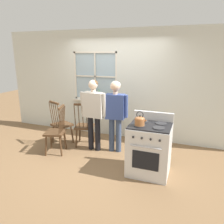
{
  "coord_description": "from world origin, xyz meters",
  "views": [
    {
      "loc": [
        1.78,
        -3.79,
        2.14
      ],
      "look_at": [
        0.32,
        0.12,
        1.0
      ],
      "focal_mm": 35.0,
      "sensor_mm": 36.0,
      "label": 1
    }
  ],
  "objects_px": {
    "chair_by_window": "(56,132)",
    "person_elderly_left": "(94,109)",
    "stove": "(149,149)",
    "kettle": "(140,120)",
    "potted_plant": "(99,97)",
    "chair_center_cluster": "(85,127)",
    "person_teen_center": "(115,110)",
    "chair_near_wall": "(61,125)"
  },
  "relations": [
    {
      "from": "chair_by_window",
      "to": "person_elderly_left",
      "type": "relative_size",
      "value": 0.67
    },
    {
      "from": "person_elderly_left",
      "to": "stove",
      "type": "distance_m",
      "value": 1.54
    },
    {
      "from": "chair_by_window",
      "to": "stove",
      "type": "bearing_deg",
      "value": 69.19
    },
    {
      "from": "chair_by_window",
      "to": "kettle",
      "type": "relative_size",
      "value": 4.28
    },
    {
      "from": "chair_by_window",
      "to": "potted_plant",
      "type": "height_order",
      "value": "potted_plant"
    },
    {
      "from": "chair_by_window",
      "to": "stove",
      "type": "distance_m",
      "value": 2.06
    },
    {
      "from": "stove",
      "to": "chair_by_window",
      "type": "bearing_deg",
      "value": 176.3
    },
    {
      "from": "chair_center_cluster",
      "to": "person_elderly_left",
      "type": "relative_size",
      "value": 0.67
    },
    {
      "from": "person_teen_center",
      "to": "stove",
      "type": "height_order",
      "value": "person_teen_center"
    },
    {
      "from": "chair_center_cluster",
      "to": "stove",
      "type": "distance_m",
      "value": 1.79
    },
    {
      "from": "person_teen_center",
      "to": "chair_by_window",
      "type": "bearing_deg",
      "value": -164.21
    },
    {
      "from": "chair_by_window",
      "to": "person_elderly_left",
      "type": "height_order",
      "value": "person_elderly_left"
    },
    {
      "from": "chair_center_cluster",
      "to": "person_teen_center",
      "type": "height_order",
      "value": "person_teen_center"
    },
    {
      "from": "chair_center_cluster",
      "to": "person_elderly_left",
      "type": "bearing_deg",
      "value": 142.23
    },
    {
      "from": "potted_plant",
      "to": "person_teen_center",
      "type": "bearing_deg",
      "value": -48.41
    },
    {
      "from": "chair_by_window",
      "to": "stove",
      "type": "height_order",
      "value": "stove"
    },
    {
      "from": "chair_center_cluster",
      "to": "chair_by_window",
      "type": "bearing_deg",
      "value": 39.12
    },
    {
      "from": "chair_by_window",
      "to": "kettle",
      "type": "bearing_deg",
      "value": 64.95
    },
    {
      "from": "person_elderly_left",
      "to": "stove",
      "type": "relative_size",
      "value": 1.46
    },
    {
      "from": "chair_near_wall",
      "to": "person_elderly_left",
      "type": "bearing_deg",
      "value": -158.37
    },
    {
      "from": "chair_by_window",
      "to": "chair_near_wall",
      "type": "distance_m",
      "value": 0.51
    },
    {
      "from": "person_teen_center",
      "to": "potted_plant",
      "type": "bearing_deg",
      "value": 123.82
    },
    {
      "from": "chair_near_wall",
      "to": "person_elderly_left",
      "type": "xyz_separation_m",
      "value": [
        0.89,
        -0.06,
        0.49
      ]
    },
    {
      "from": "chair_near_wall",
      "to": "potted_plant",
      "type": "distance_m",
      "value": 1.21
    },
    {
      "from": "chair_near_wall",
      "to": "chair_center_cluster",
      "type": "xyz_separation_m",
      "value": [
        0.59,
        0.07,
        0.0
      ]
    },
    {
      "from": "chair_center_cluster",
      "to": "stove",
      "type": "bearing_deg",
      "value": 142.92
    },
    {
      "from": "potted_plant",
      "to": "chair_center_cluster",
      "type": "bearing_deg",
      "value": -91.34
    },
    {
      "from": "chair_near_wall",
      "to": "person_teen_center",
      "type": "xyz_separation_m",
      "value": [
        1.36,
        0.03,
        0.49
      ]
    },
    {
      "from": "person_elderly_left",
      "to": "person_teen_center",
      "type": "bearing_deg",
      "value": 13.5
    },
    {
      "from": "chair_center_cluster",
      "to": "potted_plant",
      "type": "bearing_deg",
      "value": -105.87
    },
    {
      "from": "chair_by_window",
      "to": "chair_center_cluster",
      "type": "relative_size",
      "value": 1.0
    },
    {
      "from": "chair_by_window",
      "to": "stove",
      "type": "xyz_separation_m",
      "value": [
        2.06,
        -0.13,
        0.0
      ]
    },
    {
      "from": "chair_center_cluster",
      "to": "person_teen_center",
      "type": "bearing_deg",
      "value": 162.54
    },
    {
      "from": "potted_plant",
      "to": "chair_near_wall",
      "type": "bearing_deg",
      "value": -124.66
    },
    {
      "from": "chair_near_wall",
      "to": "stove",
      "type": "xyz_separation_m",
      "value": [
        2.24,
        -0.61,
        0.0
      ]
    },
    {
      "from": "chair_near_wall",
      "to": "person_teen_center",
      "type": "height_order",
      "value": "person_teen_center"
    },
    {
      "from": "chair_by_window",
      "to": "chair_center_cluster",
      "type": "height_order",
      "value": "same"
    },
    {
      "from": "kettle",
      "to": "potted_plant",
      "type": "distance_m",
      "value": 2.19
    },
    {
      "from": "chair_by_window",
      "to": "person_teen_center",
      "type": "relative_size",
      "value": 0.67
    },
    {
      "from": "person_elderly_left",
      "to": "potted_plant",
      "type": "height_order",
      "value": "person_elderly_left"
    },
    {
      "from": "chair_near_wall",
      "to": "kettle",
      "type": "distance_m",
      "value": 2.28
    },
    {
      "from": "person_elderly_left",
      "to": "chair_near_wall",
      "type": "bearing_deg",
      "value": 178.81
    }
  ]
}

